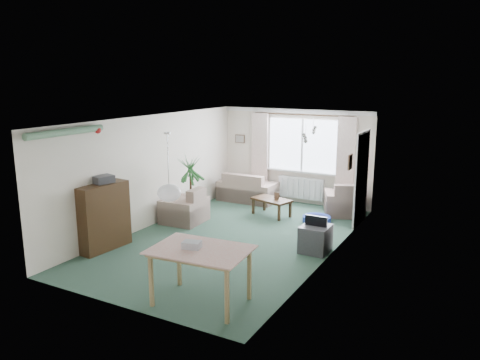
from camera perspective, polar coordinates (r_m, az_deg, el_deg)
The scene contains 25 objects.
ground at distance 9.50m, azimuth -0.87°, elevation -7.13°, with size 6.50×6.50×0.00m, color #2D4B3C.
window at distance 11.91m, azimuth 7.64°, elevation 4.23°, with size 1.80×0.03×1.30m, color white.
curtain_rod at distance 11.75m, azimuth 7.61°, elevation 7.90°, with size 2.60×0.03×0.03m, color black.
curtain_left at distance 12.31m, azimuth 2.43°, elevation 3.51°, with size 0.45×0.08×2.00m, color beige.
curtain_right at distance 11.50m, azimuth 12.78°, elevation 2.57°, with size 0.45×0.08×2.00m, color beige.
radiator at distance 12.08m, azimuth 7.42°, elevation -0.96°, with size 1.20×0.10×0.55m, color white.
doorway at distance 10.51m, azimuth 14.63°, elevation 0.05°, with size 0.03×0.95×2.00m, color black.
pendant_lamp at distance 7.12m, azimuth -8.64°, elevation -1.55°, with size 0.36×0.36×0.36m, color white.
tinsel_garland at distance 8.43m, azimuth -20.45°, elevation 5.50°, with size 1.60×1.60×0.12m, color #196626.
bauble_cluster_a at distance 9.28m, azimuth 8.91°, elevation 6.34°, with size 0.20×0.20×0.20m, color silver.
bauble_cluster_b at distance 8.05m, azimuth 8.01°, elevation 5.45°, with size 0.20×0.20×0.20m, color silver.
wall_picture_back at distance 12.65m, azimuth -0.00°, elevation 5.05°, with size 0.28×0.03×0.22m, color brown.
wall_picture_right at distance 9.45m, azimuth 13.28°, elevation 2.16°, with size 0.03×0.24×0.30m, color brown.
sofa at distance 12.22m, azimuth 0.98°, elevation -0.83°, with size 1.50×0.79×0.75m, color beige.
armchair_corner at distance 11.26m, azimuth 12.61°, elevation -2.18°, with size 0.88×0.84×0.79m, color #C6AD96.
armchair_left at distance 10.51m, azimuth -6.83°, elevation -3.02°, with size 0.88×0.84×0.79m, color beige.
coffee_table at distance 10.99m, azimuth 3.87°, elevation -3.31°, with size 0.90×0.50×0.40m, color black.
photo_frame at distance 10.90m, azimuth 4.49°, elevation -1.92°, with size 0.12×0.02×0.16m, color #503829.
bookshelf at distance 9.13m, azimuth -16.27°, elevation -4.33°, with size 0.34×1.03×1.26m, color black.
hifi_box at distance 9.03m, azimuth -16.35°, elevation 0.09°, with size 0.28×0.35×0.14m, color #36353A.
houseplant at distance 10.31m, azimuth -6.02°, elevation -1.18°, with size 0.66×0.66×1.53m, color #24581E.
dining_table at distance 6.83m, azimuth -4.78°, elevation -11.67°, with size 1.28×0.85×0.80m, color #A57359.
gift_box at distance 6.70m, azimuth -5.90°, elevation -7.94°, with size 0.25×0.18×0.12m, color #B2B3BD.
tv_cube at distance 8.85m, azimuth 9.18°, elevation -7.08°, with size 0.50×0.55×0.50m, color #3A393E.
pet_bed at distance 10.67m, azimuth 9.32°, elevation -4.72°, with size 0.63×0.63×0.13m, color navy.
Camera 1 is at (4.41, -7.78, 3.19)m, focal length 35.00 mm.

